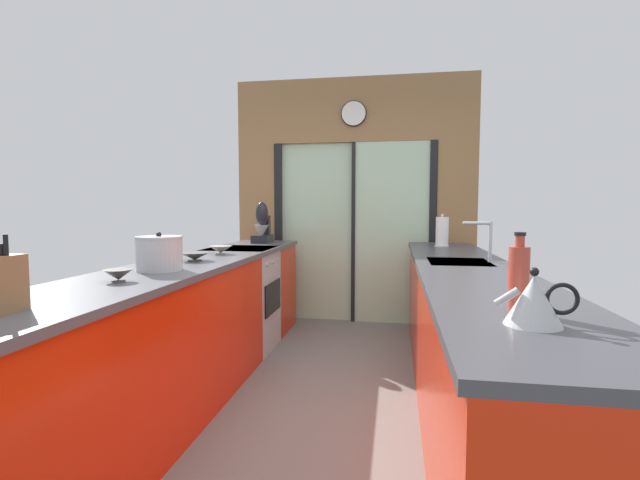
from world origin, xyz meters
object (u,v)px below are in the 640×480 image
at_px(kettle, 534,300).
at_px(paper_towel_roll, 442,232).
at_px(soap_bottle, 519,278).
at_px(oven_range, 242,299).
at_px(mixing_bowl_far, 221,250).
at_px(stand_mixer, 262,227).
at_px(stock_pot, 159,253).
at_px(mixing_bowl_near, 118,275).
at_px(knife_block, 3,283).
at_px(mixing_bowl_mid, 195,256).

bearing_deg(kettle, paper_towel_roll, 90.03).
distance_m(kettle, paper_towel_roll, 2.80).
relative_size(soap_bottle, paper_towel_roll, 0.93).
xyz_separation_m(oven_range, paper_towel_roll, (1.80, 0.44, 0.60)).
relative_size(mixing_bowl_far, stand_mixer, 0.42).
bearing_deg(stock_pot, oven_range, 90.73).
xyz_separation_m(stock_pot, paper_towel_roll, (1.78, 1.88, 0.04)).
bearing_deg(mixing_bowl_far, mixing_bowl_near, -90.00).
distance_m(mixing_bowl_near, knife_block, 0.66).
bearing_deg(oven_range, knife_block, -89.57).
xyz_separation_m(stand_mixer, kettle, (1.78, -2.96, -0.08)).
bearing_deg(mixing_bowl_near, mixing_bowl_far, 90.00).
distance_m(knife_block, kettle, 1.79).
bearing_deg(stand_mixer, mixing_bowl_near, -90.00).
bearing_deg(mixing_bowl_mid, stock_pot, -90.00).
height_order(knife_block, stand_mixer, stand_mixer).
bearing_deg(paper_towel_roll, stand_mixer, 174.78).
bearing_deg(stock_pot, kettle, -27.29).
distance_m(oven_range, soap_bottle, 2.89).
bearing_deg(soap_bottle, mixing_bowl_mid, 145.84).
height_order(mixing_bowl_near, mixing_bowl_far, mixing_bowl_far).
bearing_deg(oven_range, mixing_bowl_far, -87.97).
xyz_separation_m(mixing_bowl_near, kettle, (1.78, -0.53, 0.05)).
bearing_deg(soap_bottle, stand_mixer, 122.59).
relative_size(knife_block, paper_towel_roll, 0.90).
xyz_separation_m(knife_block, stand_mixer, (-0.00, 3.08, 0.06)).
bearing_deg(mixing_bowl_mid, soap_bottle, -34.16).
bearing_deg(mixing_bowl_mid, mixing_bowl_far, 90.00).
height_order(mixing_bowl_far, stock_pot, stock_pot).
height_order(mixing_bowl_mid, stand_mixer, stand_mixer).
height_order(mixing_bowl_mid, paper_towel_roll, paper_towel_roll).
xyz_separation_m(oven_range, mixing_bowl_mid, (0.02, -0.98, 0.50)).
bearing_deg(knife_block, paper_towel_roll, 58.65).
xyz_separation_m(stand_mixer, soap_bottle, (1.78, -2.78, -0.04)).
height_order(stand_mixer, soap_bottle, stand_mixer).
distance_m(knife_block, soap_bottle, 1.81).
bearing_deg(knife_block, mixing_bowl_far, 90.00).
bearing_deg(soap_bottle, paper_towel_roll, 90.00).
bearing_deg(paper_towel_roll, mixing_bowl_far, -151.72).
relative_size(mixing_bowl_near, mixing_bowl_mid, 0.69).
xyz_separation_m(stand_mixer, stock_pot, (-0.00, -2.04, -0.06)).
xyz_separation_m(mixing_bowl_far, paper_towel_roll, (1.78, 0.96, 0.10)).
distance_m(mixing_bowl_mid, kettle, 2.25).
xyz_separation_m(mixing_bowl_near, paper_towel_roll, (1.78, 2.27, 0.10)).
relative_size(stock_pot, soap_bottle, 0.94).
distance_m(stock_pot, paper_towel_roll, 2.59).
bearing_deg(stand_mixer, knife_block, -90.00).
xyz_separation_m(mixing_bowl_mid, stock_pot, (0.00, -0.46, 0.07)).
bearing_deg(mixing_bowl_far, mixing_bowl_mid, -90.00).
relative_size(knife_block, soap_bottle, 0.97).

